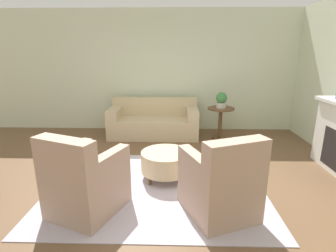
{
  "coord_description": "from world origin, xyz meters",
  "views": [
    {
      "loc": [
        0.26,
        -3.33,
        1.85
      ],
      "look_at": [
        0.15,
        0.55,
        0.75
      ],
      "focal_mm": 28.0,
      "sensor_mm": 36.0,
      "label": 1
    }
  ],
  "objects_px": {
    "potted_plant_on_side_table": "(221,100)",
    "couch": "(154,122)",
    "side_table": "(220,117)",
    "armchair_left": "(84,183)",
    "ottoman_table": "(166,161)",
    "armchair_right": "(221,184)"
  },
  "relations": [
    {
      "from": "couch",
      "to": "armchair_left",
      "type": "bearing_deg",
      "value": -100.61
    },
    {
      "from": "armchair_right",
      "to": "potted_plant_on_side_table",
      "type": "relative_size",
      "value": 2.97
    },
    {
      "from": "potted_plant_on_side_table",
      "to": "side_table",
      "type": "bearing_deg",
      "value": 90.0
    },
    {
      "from": "potted_plant_on_side_table",
      "to": "ottoman_table",
      "type": "bearing_deg",
      "value": -119.85
    },
    {
      "from": "armchair_right",
      "to": "side_table",
      "type": "bearing_deg",
      "value": 80.88
    },
    {
      "from": "ottoman_table",
      "to": "potted_plant_on_side_table",
      "type": "distance_m",
      "value": 2.34
    },
    {
      "from": "armchair_right",
      "to": "potted_plant_on_side_table",
      "type": "xyz_separation_m",
      "value": [
        0.46,
        2.86,
        0.47
      ]
    },
    {
      "from": "armchair_left",
      "to": "side_table",
      "type": "xyz_separation_m",
      "value": [
        2.04,
        2.86,
        0.08
      ]
    },
    {
      "from": "ottoman_table",
      "to": "side_table",
      "type": "relative_size",
      "value": 1.07
    },
    {
      "from": "ottoman_table",
      "to": "potted_plant_on_side_table",
      "type": "xyz_separation_m",
      "value": [
        1.13,
        1.96,
        0.58
      ]
    },
    {
      "from": "armchair_right",
      "to": "couch",
      "type": "bearing_deg",
      "value": 108.59
    },
    {
      "from": "ottoman_table",
      "to": "side_table",
      "type": "distance_m",
      "value": 2.27
    },
    {
      "from": "side_table",
      "to": "potted_plant_on_side_table",
      "type": "height_order",
      "value": "potted_plant_on_side_table"
    },
    {
      "from": "potted_plant_on_side_table",
      "to": "couch",
      "type": "bearing_deg",
      "value": 173.85
    },
    {
      "from": "armchair_left",
      "to": "potted_plant_on_side_table",
      "type": "relative_size",
      "value": 2.97
    },
    {
      "from": "ottoman_table",
      "to": "side_table",
      "type": "bearing_deg",
      "value": 60.15
    },
    {
      "from": "ottoman_table",
      "to": "armchair_left",
      "type": "bearing_deg",
      "value": -135.5
    },
    {
      "from": "couch",
      "to": "armchair_right",
      "type": "height_order",
      "value": "armchair_right"
    },
    {
      "from": "couch",
      "to": "potted_plant_on_side_table",
      "type": "xyz_separation_m",
      "value": [
        1.47,
        -0.16,
        0.55
      ]
    },
    {
      "from": "side_table",
      "to": "armchair_left",
      "type": "bearing_deg",
      "value": -125.5
    },
    {
      "from": "couch",
      "to": "side_table",
      "type": "relative_size",
      "value": 2.87
    },
    {
      "from": "couch",
      "to": "side_table",
      "type": "height_order",
      "value": "couch"
    }
  ]
}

